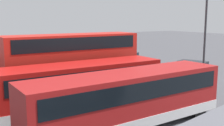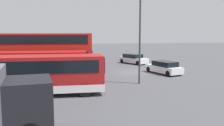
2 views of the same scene
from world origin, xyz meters
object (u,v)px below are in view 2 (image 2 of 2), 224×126
(bus_single_deck_fourth, at_px, (44,58))
(bus_single_deck_fifth, at_px, (47,55))
(bus_single_deck_sixth, at_px, (51,53))
(car_hatchback_silver, at_px, (133,59))
(bus_single_deck_near_end, at_px, (26,74))
(car_small_green, at_px, (164,67))
(lamp_post_tall, at_px, (140,31))
(bus_single_deck_second, at_px, (26,67))
(bus_double_decker_third, at_px, (43,54))

(bus_single_deck_fourth, bearing_deg, bus_single_deck_fifth, 1.22)
(bus_single_deck_fourth, relative_size, bus_single_deck_sixth, 1.00)
(car_hatchback_silver, bearing_deg, bus_single_deck_near_end, 144.36)
(bus_single_deck_fifth, height_order, car_small_green, bus_single_deck_fifth)
(lamp_post_tall, bearing_deg, bus_single_deck_second, 84.36)
(bus_single_deck_second, relative_size, bus_double_decker_third, 1.05)
(car_small_green, bearing_deg, bus_single_deck_fourth, 76.66)
(bus_double_decker_third, relative_size, bus_single_deck_sixth, 0.91)
(lamp_post_tall, bearing_deg, bus_single_deck_fourth, 49.66)
(lamp_post_tall, bearing_deg, bus_single_deck_fifth, 38.98)
(car_hatchback_silver, distance_m, car_small_green, 9.16)
(bus_double_decker_third, height_order, car_hatchback_silver, bus_double_decker_third)
(bus_single_deck_second, bearing_deg, bus_single_deck_fourth, -4.66)
(bus_single_deck_near_end, relative_size, bus_single_deck_sixth, 1.03)
(lamp_post_tall, bearing_deg, bus_double_decker_third, 63.45)
(car_small_green, bearing_deg, bus_single_deck_fifth, 62.93)
(bus_single_deck_fourth, bearing_deg, car_small_green, -103.34)
(bus_single_deck_sixth, relative_size, lamp_post_tall, 1.37)
(car_small_green, bearing_deg, lamp_post_tall, 139.55)
(bus_single_deck_near_end, bearing_deg, car_small_green, -60.21)
(bus_single_deck_near_end, distance_m, car_hatchback_silver, 20.62)
(bus_single_deck_second, distance_m, bus_single_deck_fifth, 10.84)
(bus_single_deck_sixth, bearing_deg, bus_single_deck_second, 177.38)
(bus_single_deck_second, bearing_deg, bus_double_decker_third, -15.20)
(car_small_green, height_order, lamp_post_tall, lamp_post_tall)
(bus_single_deck_second, height_order, bus_single_deck_sixth, same)
(bus_single_deck_near_end, relative_size, bus_single_deck_second, 1.08)
(bus_double_decker_third, xyz_separation_m, lamp_post_tall, (-4.55, -9.10, 2.29))
(bus_single_deck_fourth, relative_size, car_small_green, 2.29)
(bus_single_deck_near_end, distance_m, lamp_post_tall, 10.24)
(bus_double_decker_third, bearing_deg, bus_single_deck_fourth, 6.33)
(bus_single_deck_fifth, bearing_deg, bus_single_deck_second, 177.38)
(bus_single_deck_fifth, bearing_deg, bus_single_deck_sixth, -2.61)
(bus_single_deck_second, height_order, lamp_post_tall, lamp_post_tall)
(lamp_post_tall, bearing_deg, car_hatchback_silver, -10.94)
(bus_single_deck_second, bearing_deg, lamp_post_tall, -95.64)
(bus_double_decker_third, xyz_separation_m, car_hatchback_silver, (9.33, -11.78, -1.74))
(bus_double_decker_third, distance_m, lamp_post_tall, 10.42)
(bus_single_deck_second, distance_m, car_small_green, 14.71)
(bus_single_deck_near_end, xyz_separation_m, car_small_green, (7.69, -13.44, -0.92))
(bus_single_deck_fifth, xyz_separation_m, car_small_green, (-6.99, -13.68, -0.92))
(bus_single_deck_sixth, bearing_deg, bus_single_deck_fifth, 177.39)
(bus_double_decker_third, distance_m, bus_single_deck_fourth, 3.62)
(bus_single_deck_sixth, bearing_deg, bus_single_deck_fourth, 179.44)
(bus_single_deck_near_end, distance_m, bus_single_deck_second, 3.93)
(bus_single_deck_second, xyz_separation_m, bus_single_deck_sixth, (14.09, -0.64, 0.00))
(bus_single_deck_fifth, height_order, bus_single_deck_sixth, same)
(car_small_green, bearing_deg, bus_single_deck_second, 105.13)
(bus_single_deck_near_end, distance_m, bus_single_deck_sixth, 17.95)
(car_hatchback_silver, bearing_deg, car_small_green, -171.00)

